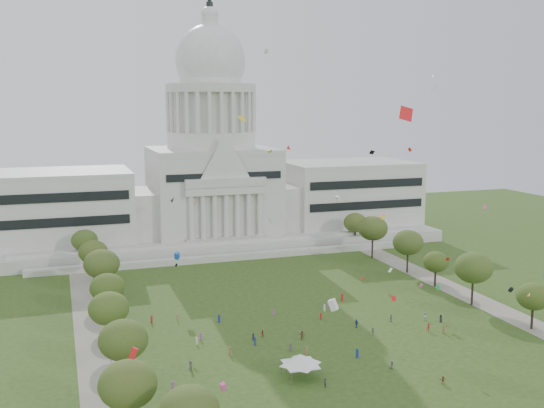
% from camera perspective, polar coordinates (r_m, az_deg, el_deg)
% --- Properties ---
extents(ground, '(400.00, 400.00, 0.00)m').
position_cam_1_polar(ground, '(135.05, 6.28, -12.99)').
color(ground, '#304B18').
rests_on(ground, ground).
extents(capitol, '(160.00, 64.50, 91.30)m').
position_cam_1_polar(capitol, '(234.81, -5.36, 2.06)').
color(capitol, beige).
rests_on(capitol, ground).
extents(path_left, '(8.00, 160.00, 0.04)m').
position_cam_1_polar(path_left, '(152.02, -15.81, -10.73)').
color(path_left, gray).
rests_on(path_left, ground).
extents(path_right, '(8.00, 160.00, 0.04)m').
position_cam_1_polar(path_right, '(182.68, 16.11, -7.39)').
color(path_right, gray).
rests_on(path_right, ground).
extents(row_tree_l_0, '(8.85, 8.85, 12.59)m').
position_cam_1_polar(row_tree_l_0, '(100.92, -12.81, -15.50)').
color(row_tree_l_0, black).
rests_on(row_tree_l_0, ground).
extents(row_tree_l_1, '(8.86, 8.86, 12.59)m').
position_cam_1_polar(row_tree_l_1, '(118.26, -13.19, -11.78)').
color(row_tree_l_1, black).
rests_on(row_tree_l_1, ground).
extents(row_tree_r_1, '(7.58, 7.58, 10.78)m').
position_cam_1_polar(row_tree_r_1, '(155.59, 22.39, -7.66)').
color(row_tree_r_1, black).
rests_on(row_tree_r_1, ground).
extents(row_tree_l_2, '(8.42, 8.42, 11.97)m').
position_cam_1_polar(row_tree_l_2, '(137.44, -14.43, -9.06)').
color(row_tree_l_2, black).
rests_on(row_tree_l_2, ground).
extents(row_tree_r_2, '(9.55, 9.55, 13.58)m').
position_cam_1_polar(row_tree_r_2, '(168.18, 17.61, -5.47)').
color(row_tree_r_2, black).
rests_on(row_tree_r_2, ground).
extents(row_tree_l_3, '(8.12, 8.12, 11.55)m').
position_cam_1_polar(row_tree_l_3, '(153.45, -14.54, -7.28)').
color(row_tree_l_3, black).
rests_on(row_tree_l_3, ground).
extents(row_tree_r_3, '(7.01, 7.01, 9.98)m').
position_cam_1_polar(row_tree_r_3, '(182.47, 14.47, -5.05)').
color(row_tree_r_3, black).
rests_on(row_tree_r_3, ground).
extents(row_tree_l_4, '(9.29, 9.29, 13.21)m').
position_cam_1_polar(row_tree_l_4, '(171.00, -15.02, -5.21)').
color(row_tree_l_4, black).
rests_on(row_tree_l_4, ground).
extents(row_tree_r_4, '(9.19, 9.19, 13.06)m').
position_cam_1_polar(row_tree_r_4, '(194.99, 12.10, -3.40)').
color(row_tree_r_4, black).
rests_on(row_tree_r_4, ground).
extents(row_tree_l_5, '(8.33, 8.33, 11.85)m').
position_cam_1_polar(row_tree_l_5, '(189.23, -15.73, -4.18)').
color(row_tree_l_5, black).
rests_on(row_tree_l_5, ground).
extents(row_tree_r_5, '(9.82, 9.82, 13.96)m').
position_cam_1_polar(row_tree_r_5, '(211.45, 9.03, -2.17)').
color(row_tree_r_5, black).
rests_on(row_tree_r_5, ground).
extents(row_tree_l_6, '(8.19, 8.19, 11.64)m').
position_cam_1_polar(row_tree_l_6, '(206.90, -16.46, -3.15)').
color(row_tree_l_6, black).
rests_on(row_tree_l_6, ground).
extents(row_tree_r_6, '(8.42, 8.42, 11.97)m').
position_cam_1_polar(row_tree_r_6, '(228.52, 7.48, -1.66)').
color(row_tree_r_6, black).
rests_on(row_tree_r_6, ground).
extents(event_tent, '(8.75, 8.75, 4.65)m').
position_cam_1_polar(event_tent, '(121.33, 2.57, -13.71)').
color(event_tent, '#4C4C4C').
rests_on(event_tent, ground).
extents(person_0, '(0.96, 1.06, 1.82)m').
position_cam_1_polar(person_0, '(155.59, 14.90, -9.88)').
color(person_0, '#26262B').
rests_on(person_0, ground).
extents(person_2, '(1.00, 1.08, 1.90)m').
position_cam_1_polar(person_2, '(156.15, 13.60, -9.74)').
color(person_2, silver).
rests_on(person_2, ground).
extents(person_3, '(0.74, 1.18, 1.71)m').
position_cam_1_polar(person_3, '(144.49, 9.01, -11.19)').
color(person_3, '#4C4C51').
rests_on(person_3, ground).
extents(person_4, '(1.06, 1.32, 1.98)m').
position_cam_1_polar(person_4, '(148.31, 7.57, -10.56)').
color(person_4, navy).
rests_on(person_4, ground).
extents(person_5, '(1.88, 1.52, 1.91)m').
position_cam_1_polar(person_5, '(140.31, 2.73, -11.67)').
color(person_5, olive).
rests_on(person_5, ground).
extents(person_6, '(0.62, 0.84, 1.56)m').
position_cam_1_polar(person_6, '(128.11, 10.69, -13.97)').
color(person_6, '#4C4C51').
rests_on(person_6, ground).
extents(person_7, '(0.74, 0.78, 1.72)m').
position_cam_1_polar(person_7, '(118.91, 4.77, -15.67)').
color(person_7, '#26262B').
rests_on(person_7, ground).
extents(person_8, '(0.77, 0.50, 1.54)m').
position_cam_1_polar(person_8, '(141.64, -0.88, -11.53)').
color(person_8, '#B21E1E').
rests_on(person_8, ground).
extents(person_9, '(1.37, 1.15, 1.88)m').
position_cam_1_polar(person_9, '(148.96, 13.88, -10.69)').
color(person_9, '#B21E1E').
rests_on(person_9, ground).
extents(person_10, '(0.71, 1.10, 1.76)m').
position_cam_1_polar(person_10, '(153.36, 10.63, -10.02)').
color(person_10, '#994C8C').
rests_on(person_10, ground).
extents(person_11, '(1.56, 0.90, 1.58)m').
position_cam_1_polar(person_11, '(123.72, 15.07, -14.98)').
color(person_11, olive).
rests_on(person_11, ground).
extents(distant_crowd, '(68.33, 38.25, 1.93)m').
position_cam_1_polar(distant_crowd, '(142.70, -0.63, -11.33)').
color(distant_crowd, '#4C4C51').
rests_on(distant_crowd, ground).
extents(kite_swarm, '(83.34, 106.45, 56.83)m').
position_cam_1_polar(kite_swarm, '(136.28, 5.00, -2.04)').
color(kite_swarm, orange).
rests_on(kite_swarm, ground).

